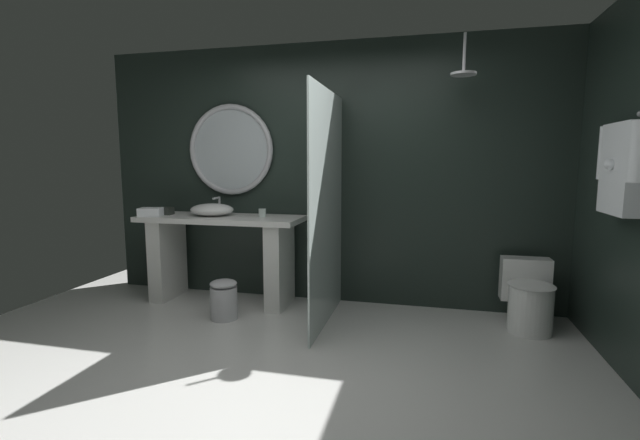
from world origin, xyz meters
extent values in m
plane|color=silver|center=(0.00, 0.00, 0.00)|extent=(5.76, 5.76, 0.00)
cube|color=#1E2823|center=(0.00, 1.90, 1.30)|extent=(4.80, 0.10, 2.60)
cube|color=silver|center=(-1.02, 1.54, 0.86)|extent=(1.66, 0.58, 0.05)
cube|color=silver|center=(-1.65, 1.54, 0.42)|extent=(0.16, 0.50, 0.84)
cube|color=silver|center=(-0.40, 1.54, 0.42)|extent=(0.16, 0.50, 0.84)
ellipsoid|color=white|center=(-1.12, 1.54, 0.95)|extent=(0.44, 0.36, 0.12)
cylinder|color=#B7B7BC|center=(-1.12, 1.71, 0.98)|extent=(0.02, 0.02, 0.18)
cylinder|color=#B7B7BC|center=(-1.12, 1.64, 1.06)|extent=(0.02, 0.13, 0.02)
cylinder|color=silver|center=(-0.58, 1.56, 0.93)|extent=(0.07, 0.07, 0.08)
cube|color=#282D28|center=(-1.64, 1.51, 0.93)|extent=(0.15, 0.11, 0.08)
torus|color=#B7B7BC|center=(-1.02, 1.81, 1.56)|extent=(0.94, 0.06, 0.94)
cylinder|color=#B2BCC1|center=(-1.02, 1.82, 1.56)|extent=(0.85, 0.01, 0.85)
cube|color=silver|center=(0.15, 1.23, 1.02)|extent=(0.02, 1.24, 2.05)
cylinder|color=#B7B7BC|center=(1.26, 1.50, 2.34)|extent=(0.02, 0.02, 0.32)
cylinder|color=#B7B7BC|center=(1.26, 1.50, 2.17)|extent=(0.21, 0.21, 0.02)
sphere|color=#B7B7BC|center=(2.28, 0.70, 1.73)|extent=(0.04, 0.04, 0.04)
cube|color=white|center=(2.21, 0.70, 1.39)|extent=(0.12, 0.43, 0.59)
cylinder|color=white|center=(2.21, 0.94, 1.49)|extent=(0.13, 0.13, 0.36)
sphere|color=white|center=(2.13, 0.70, 1.42)|extent=(0.07, 0.07, 0.07)
cylinder|color=white|center=(1.88, 1.38, 0.20)|extent=(0.35, 0.35, 0.40)
ellipsoid|color=white|center=(1.88, 1.38, 0.41)|extent=(0.37, 0.41, 0.02)
cube|color=white|center=(1.88, 1.65, 0.39)|extent=(0.41, 0.17, 0.39)
cylinder|color=#B7B7BC|center=(-0.78, 1.07, 0.15)|extent=(0.25, 0.25, 0.30)
ellipsoid|color=#B7B7BC|center=(-0.78, 1.07, 0.33)|extent=(0.25, 0.25, 0.07)
cube|color=white|center=(-1.69, 1.35, 0.93)|extent=(0.25, 0.22, 0.09)
camera|label=1|loc=(1.01, -2.52, 1.44)|focal=24.80mm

